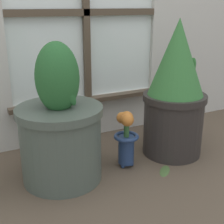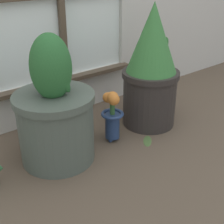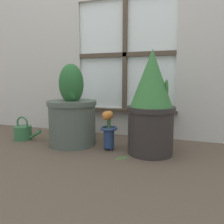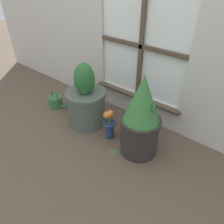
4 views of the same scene
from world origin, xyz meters
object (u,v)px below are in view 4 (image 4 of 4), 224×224
at_px(potted_plant_right, 141,118).
at_px(flower_vase, 109,123).
at_px(watering_can, 56,101).
at_px(potted_plant_left, 86,101).

relative_size(potted_plant_right, flower_vase, 2.46).
relative_size(potted_plant_right, watering_can, 2.70).
distance_m(flower_vase, watering_can, 0.77).
height_order(potted_plant_right, watering_can, potted_plant_right).
bearing_deg(flower_vase, watering_can, 178.30).
bearing_deg(potted_plant_left, flower_vase, -6.59).
bearing_deg(flower_vase, potted_plant_right, 4.49).
relative_size(flower_vase, watering_can, 1.10).
bearing_deg(watering_can, flower_vase, -1.70).
bearing_deg(watering_can, potted_plant_right, 0.01).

